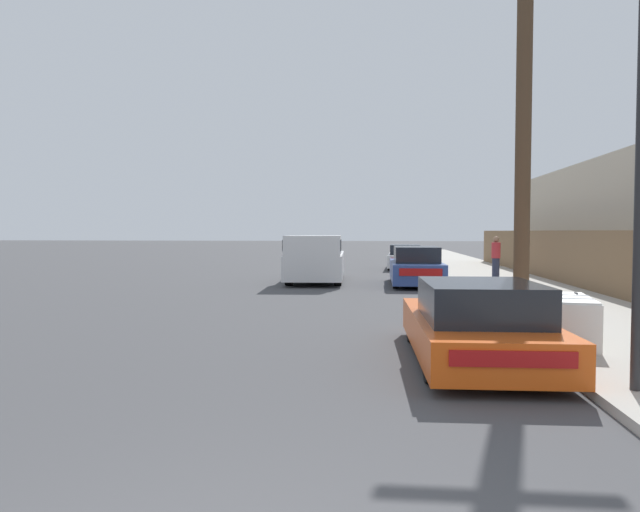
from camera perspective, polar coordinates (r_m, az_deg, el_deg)
sidewalk_curb at (r=26.58m, az=15.65°, el=-1.66°), size 4.20×63.00×0.12m
discarded_fridge at (r=10.17m, az=23.68°, el=-5.90°), size 0.91×1.76×0.79m
parked_sports_car_red at (r=8.85m, az=15.35°, el=-6.64°), size 1.95×4.40×1.22m
car_parked_mid at (r=20.90m, az=9.55°, el=-1.08°), size 1.79×4.61×1.40m
car_parked_far at (r=29.51m, az=8.51°, el=-0.14°), size 1.92×4.35×1.26m
pickup_truck at (r=21.59m, az=-0.46°, el=-0.29°), size 2.34×5.74×1.79m
utility_pole at (r=13.11m, az=19.69°, el=13.13°), size 1.80×0.33×8.37m
wooden_fence at (r=19.32m, az=25.48°, el=-0.42°), size 0.08×34.94×1.85m
pedestrian at (r=23.24m, az=17.18°, el=-0.08°), size 0.34×0.34×1.62m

